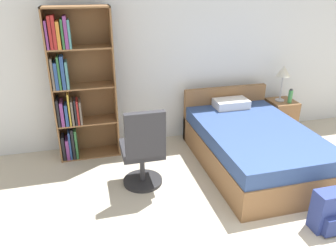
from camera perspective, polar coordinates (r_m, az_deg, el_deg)
name	(u,v)px	position (r m, az deg, el deg)	size (l,w,h in m)	color
wall_back	(201,53)	(5.00, 5.73, 12.50)	(9.00, 0.06, 2.60)	silver
bookshelf	(75,87)	(4.49, -15.92, 6.51)	(0.81, 0.33, 2.01)	brown
bed	(251,145)	(4.50, 14.33, -3.16)	(1.31, 2.03, 0.81)	brown
office_chair	(143,151)	(3.79, -4.36, -4.35)	(0.48, 0.56, 1.04)	#232326
nightstand	(280,117)	(5.57, 18.95, 1.48)	(0.40, 0.43, 0.55)	brown
table_lamp	(284,73)	(5.34, 19.48, 8.70)	(0.20, 0.20, 0.56)	#B2B2B7
water_bottle	(290,96)	(5.39, 20.52, 4.87)	(0.07, 0.07, 0.22)	#3F8C4C
backpack_blue	(330,212)	(3.70, 26.42, -13.21)	(0.34, 0.24, 0.43)	navy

